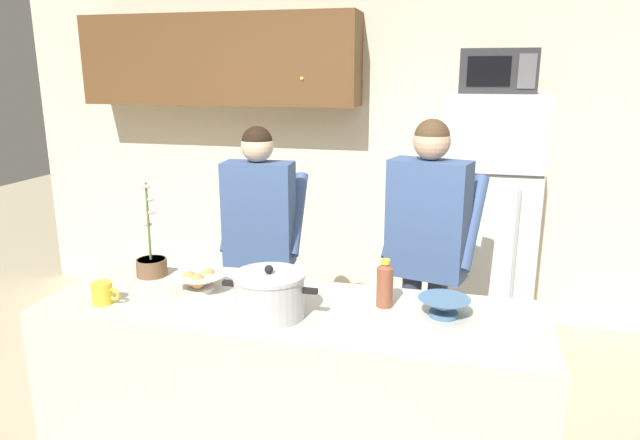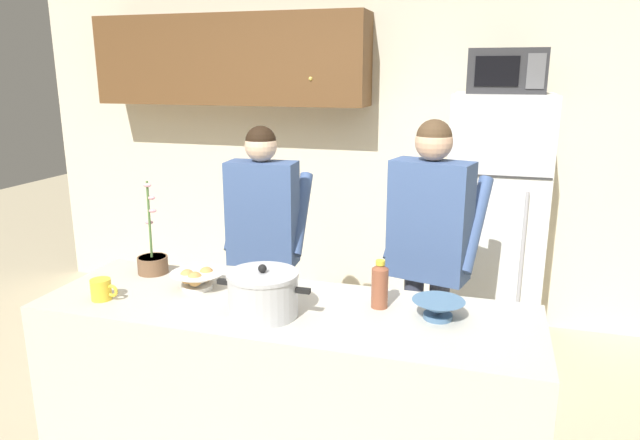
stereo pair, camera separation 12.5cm
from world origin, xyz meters
name	(u,v)px [view 2 (the right image)]	position (x,y,z in m)	size (l,w,h in m)	color
back_wall_unit	(351,132)	(-0.26, 2.25, 1.45)	(6.00, 0.48, 2.60)	beige
kitchen_island	(285,400)	(0.00, 0.00, 0.46)	(2.18, 0.68, 0.92)	beige
refrigerator	(495,224)	(0.87, 1.85, 0.88)	(0.64, 0.68, 1.77)	white
microwave	(507,71)	(0.87, 1.83, 1.91)	(0.48, 0.37, 0.28)	#2D2D30
person_near_pot	(263,228)	(-0.46, 0.90, 1.00)	(0.51, 0.43, 1.61)	#33384C
person_by_sink	(430,236)	(0.53, 0.85, 1.05)	(0.58, 0.51, 1.67)	#33384C
cooking_pot	(263,294)	(-0.05, -0.11, 1.01)	(0.41, 0.30, 0.22)	silver
coffee_mug	(102,289)	(-0.80, -0.16, 0.97)	(0.13, 0.09, 0.10)	yellow
bread_bowl	(197,279)	(-0.46, 0.08, 0.97)	(0.25, 0.25, 0.10)	white
empty_bowl	(438,308)	(0.66, 0.06, 0.97)	(0.22, 0.22, 0.08)	#4C7299
bottle_near_edge	(380,285)	(0.40, 0.11, 1.02)	(0.07, 0.07, 0.21)	brown
potted_orchid	(153,260)	(-0.78, 0.21, 0.99)	(0.15, 0.15, 0.47)	brown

